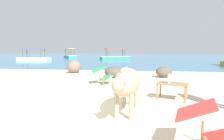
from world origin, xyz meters
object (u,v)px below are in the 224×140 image
deck_chair_far (209,125)px  boat_white (34,58)px  deck_chair_near (103,74)px  bottle (169,79)px  low_bench_table (172,86)px  cow (127,83)px  boat_green (115,57)px  boat_teal (70,56)px

deck_chair_far → boat_white: (-12.13, 17.23, -0.13)m
deck_chair_near → deck_chair_far: bearing=-87.9°
deck_chair_near → bottle: bearing=-67.1°
low_bench_table → deck_chair_far: 2.56m
cow → deck_chair_near: 3.22m
cow → deck_chair_far: 1.79m
cow → boat_white: size_ratio=0.47×
low_bench_table → boat_white: (-12.15, 14.67, -0.12)m
low_bench_table → deck_chair_far: size_ratio=0.98×
deck_chair_far → boat_white: bearing=141.1°
boat_green → bottle: bearing=-105.0°
bottle → boat_teal: (-10.10, 20.87, -0.32)m
cow → deck_chair_far: (1.09, -1.40, -0.26)m
boat_green → cow: bearing=-108.5°
cow → low_bench_table: cow is taller
cow → boat_white: bearing=-137.6°
deck_chair_far → boat_teal: boat_teal is taller
bottle → deck_chair_near: bearing=136.5°
bottle → boat_white: (-12.05, 14.75, -0.32)m
deck_chair_far → boat_white: size_ratio=0.24×
bottle → boat_green: size_ratio=0.08×
deck_chair_near → boat_green: (-1.28, 16.08, -0.13)m
cow → boat_green: bearing=-165.5°
boat_teal → boat_white: (-1.95, -6.12, 0.00)m
bottle → deck_chair_far: bearing=-88.2°
deck_chair_far → boat_teal: 25.47m
cow → boat_teal: size_ratio=0.47×
bottle → low_bench_table: bearing=38.6°
cow → low_bench_table: (1.12, 1.17, -0.27)m
boat_teal → boat_green: size_ratio=0.98×
bottle → boat_white: bearing=129.2°
boat_white → boat_green: size_ratio=0.98×
boat_teal → boat_green: bearing=-144.1°
bottle → deck_chair_far: (0.08, -2.48, -0.18)m
cow → boat_teal: bearing=-150.0°
low_bench_table → deck_chair_far: bearing=-70.8°
deck_chair_near → boat_green: size_ratio=0.24×
boat_white → low_bench_table: bearing=-47.7°
bottle → boat_teal: 23.19m
bottle → boat_green: (-3.34, 18.03, -0.32)m
low_bench_table → bottle: bearing=-121.6°
bottle → deck_chair_far: 2.49m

